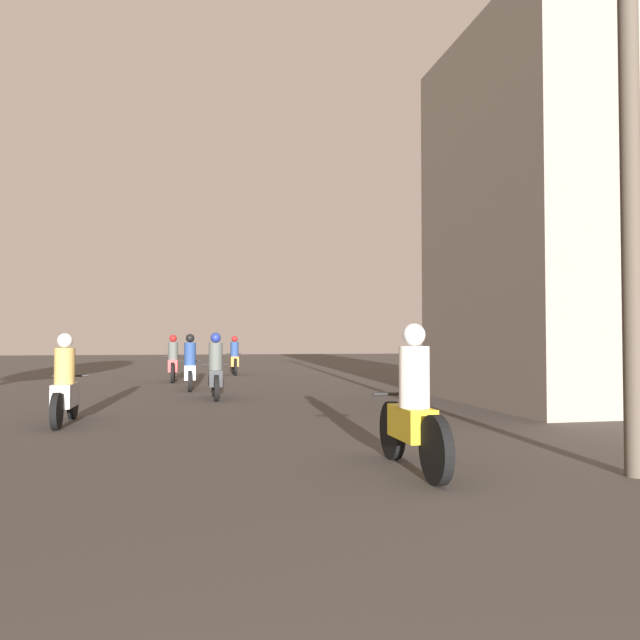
{
  "coord_description": "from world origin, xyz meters",
  "views": [
    {
      "loc": [
        0.02,
        0.2,
        1.38
      ],
      "look_at": [
        3.7,
        17.82,
        1.96
      ],
      "focal_mm": 35.0,
      "sensor_mm": 36.0,
      "label": 1
    }
  ],
  "objects_px": {
    "motorcycle_silver": "(65,388)",
    "motorcycle_orange": "(234,359)",
    "motorcycle_black": "(215,372)",
    "motorcycle_white": "(190,367)",
    "motorcycle_yellow": "(413,412)",
    "building_right_near": "(555,217)",
    "utility_pole_near": "(630,158)",
    "motorcycle_red": "(173,363)"
  },
  "relations": [
    {
      "from": "motorcycle_red",
      "to": "utility_pole_near",
      "type": "distance_m",
      "value": 16.59
    },
    {
      "from": "motorcycle_yellow",
      "to": "utility_pole_near",
      "type": "relative_size",
      "value": 0.32
    },
    {
      "from": "motorcycle_orange",
      "to": "building_right_near",
      "type": "bearing_deg",
      "value": -56.69
    },
    {
      "from": "motorcycle_orange",
      "to": "building_right_near",
      "type": "distance_m",
      "value": 14.47
    },
    {
      "from": "motorcycle_yellow",
      "to": "motorcycle_silver",
      "type": "distance_m",
      "value": 6.32
    },
    {
      "from": "motorcycle_silver",
      "to": "utility_pole_near",
      "type": "distance_m",
      "value": 8.75
    },
    {
      "from": "motorcycle_black",
      "to": "motorcycle_white",
      "type": "xyz_separation_m",
      "value": [
        -0.59,
        2.79,
        0.0
      ]
    },
    {
      "from": "motorcycle_red",
      "to": "utility_pole_near",
      "type": "relative_size",
      "value": 0.32
    },
    {
      "from": "motorcycle_silver",
      "to": "motorcycle_black",
      "type": "relative_size",
      "value": 1.03
    },
    {
      "from": "motorcycle_red",
      "to": "utility_pole_near",
      "type": "bearing_deg",
      "value": -77.72
    },
    {
      "from": "motorcycle_white",
      "to": "motorcycle_black",
      "type": "bearing_deg",
      "value": -81.15
    },
    {
      "from": "motorcycle_black",
      "to": "motorcycle_red",
      "type": "xyz_separation_m",
      "value": [
        -1.14,
        6.3,
        -0.0
      ]
    },
    {
      "from": "motorcycle_yellow",
      "to": "building_right_near",
      "type": "bearing_deg",
      "value": 48.64
    },
    {
      "from": "motorcycle_yellow",
      "to": "motorcycle_silver",
      "type": "relative_size",
      "value": 1.03
    },
    {
      "from": "motorcycle_black",
      "to": "utility_pole_near",
      "type": "xyz_separation_m",
      "value": [
        3.83,
        -9.31,
        2.62
      ]
    },
    {
      "from": "motorcycle_white",
      "to": "motorcycle_red",
      "type": "xyz_separation_m",
      "value": [
        -0.55,
        3.51,
        -0.01
      ]
    },
    {
      "from": "motorcycle_orange",
      "to": "building_right_near",
      "type": "xyz_separation_m",
      "value": [
        6.1,
        -12.67,
        3.45
      ]
    },
    {
      "from": "motorcycle_silver",
      "to": "motorcycle_white",
      "type": "xyz_separation_m",
      "value": [
        2.0,
        6.79,
        0.03
      ]
    },
    {
      "from": "motorcycle_silver",
      "to": "motorcycle_orange",
      "type": "distance_m",
      "value": 14.52
    },
    {
      "from": "motorcycle_orange",
      "to": "motorcycle_black",
      "type": "bearing_deg",
      "value": -88.85
    },
    {
      "from": "motorcycle_silver",
      "to": "utility_pole_near",
      "type": "height_order",
      "value": "utility_pole_near"
    },
    {
      "from": "motorcycle_red",
      "to": "building_right_near",
      "type": "bearing_deg",
      "value": -52.24
    },
    {
      "from": "building_right_near",
      "to": "utility_pole_near",
      "type": "height_order",
      "value": "building_right_near"
    },
    {
      "from": "motorcycle_white",
      "to": "building_right_near",
      "type": "xyz_separation_m",
      "value": [
        7.82,
        -5.42,
        3.44
      ]
    },
    {
      "from": "building_right_near",
      "to": "motorcycle_silver",
      "type": "bearing_deg",
      "value": -172.09
    },
    {
      "from": "motorcycle_black",
      "to": "utility_pole_near",
      "type": "relative_size",
      "value": 0.3
    },
    {
      "from": "motorcycle_black",
      "to": "motorcycle_orange",
      "type": "height_order",
      "value": "motorcycle_black"
    },
    {
      "from": "utility_pole_near",
      "to": "motorcycle_orange",
      "type": "bearing_deg",
      "value": 97.93
    },
    {
      "from": "motorcycle_red",
      "to": "motorcycle_orange",
      "type": "relative_size",
      "value": 1.05
    },
    {
      "from": "motorcycle_black",
      "to": "motorcycle_orange",
      "type": "distance_m",
      "value": 10.1
    },
    {
      "from": "motorcycle_yellow",
      "to": "motorcycle_orange",
      "type": "xyz_separation_m",
      "value": [
        -0.58,
        18.65,
        -0.01
      ]
    },
    {
      "from": "motorcycle_black",
      "to": "motorcycle_white",
      "type": "distance_m",
      "value": 2.85
    },
    {
      "from": "motorcycle_white",
      "to": "motorcycle_orange",
      "type": "relative_size",
      "value": 1.05
    },
    {
      "from": "utility_pole_near",
      "to": "motorcycle_black",
      "type": "bearing_deg",
      "value": 112.37
    },
    {
      "from": "motorcycle_white",
      "to": "motorcycle_red",
      "type": "height_order",
      "value": "motorcycle_red"
    },
    {
      "from": "motorcycle_black",
      "to": "motorcycle_orange",
      "type": "relative_size",
      "value": 0.98
    },
    {
      "from": "motorcycle_black",
      "to": "motorcycle_red",
      "type": "distance_m",
      "value": 6.4
    },
    {
      "from": "motorcycle_silver",
      "to": "building_right_near",
      "type": "bearing_deg",
      "value": 12.16
    },
    {
      "from": "motorcycle_yellow",
      "to": "motorcycle_black",
      "type": "height_order",
      "value": "motorcycle_yellow"
    },
    {
      "from": "motorcycle_white",
      "to": "motorcycle_silver",
      "type": "bearing_deg",
      "value": -109.47
    },
    {
      "from": "motorcycle_white",
      "to": "utility_pole_near",
      "type": "bearing_deg",
      "value": -72.98
    },
    {
      "from": "building_right_near",
      "to": "motorcycle_yellow",
      "type": "bearing_deg",
      "value": -132.66
    }
  ]
}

